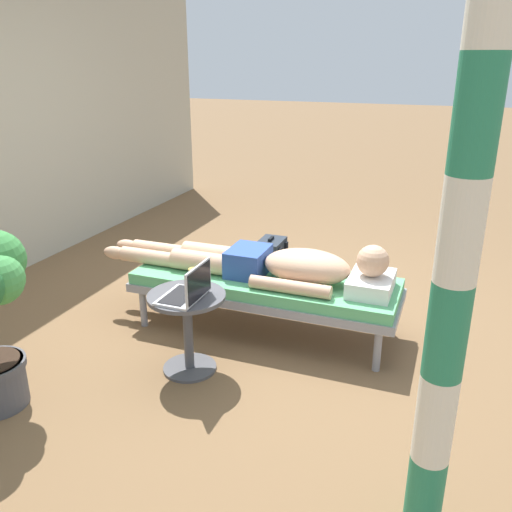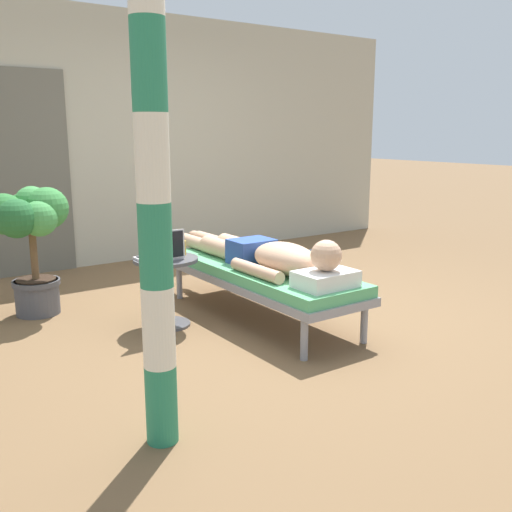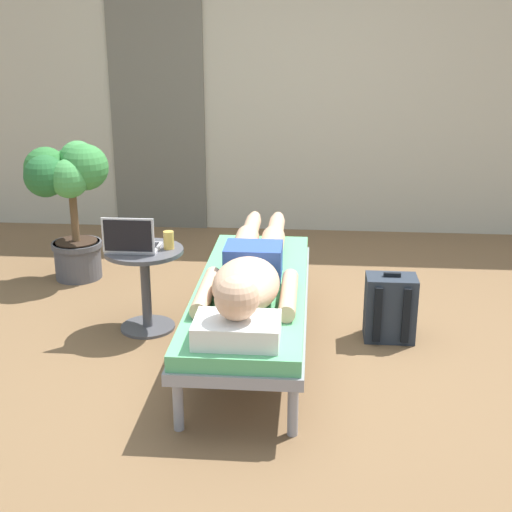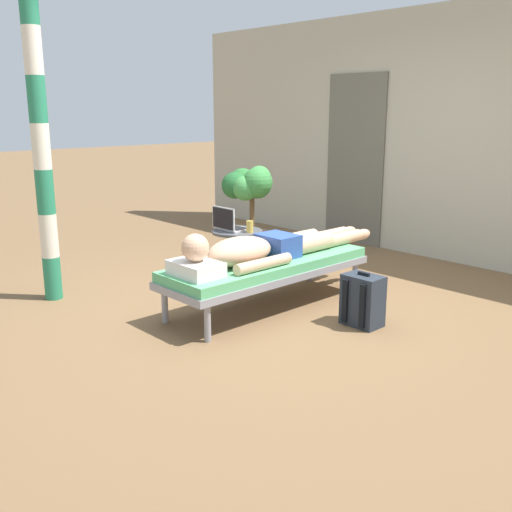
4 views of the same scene
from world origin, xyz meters
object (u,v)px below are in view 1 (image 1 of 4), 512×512
drink_glass (194,277)px  side_table (188,319)px  person_reclining (274,264)px  backpack (270,262)px  laptop (189,291)px  porch_post (461,231)px  lounge_chair (265,286)px

drink_glass → side_table: bearing=-170.7°
side_table → person_reclining: bearing=-25.7°
person_reclining → backpack: bearing=20.8°
person_reclining → laptop: laptop is taller
side_table → backpack: (1.49, -0.02, -0.16)m
backpack → porch_post: size_ratio=0.16×
lounge_chair → drink_glass: drink_glass is taller
backpack → porch_post: porch_post is taller
laptop → drink_glass: 0.22m
lounge_chair → drink_glass: size_ratio=17.50×
laptop → porch_post: 1.77m
person_reclining → laptop: bearing=159.6°
person_reclining → backpack: 0.93m
person_reclining → side_table: person_reclining is taller
backpack → lounge_chair: bearing=-163.2°
lounge_chair → backpack: 0.86m
side_table → porch_post: size_ratio=0.20×
person_reclining → backpack: (0.81, 0.31, -0.32)m
lounge_chair → laptop: (-0.74, 0.21, 0.24)m
lounge_chair → side_table: size_ratio=3.64×
lounge_chair → backpack: size_ratio=4.49×
lounge_chair → porch_post: 2.14m
drink_glass → backpack: size_ratio=0.26×
drink_glass → backpack: (1.34, -0.04, -0.38)m
porch_post → backpack: bearing=33.0°
side_table → drink_glass: bearing=9.3°
side_table → backpack: 1.50m
drink_glass → backpack: 1.40m
lounge_chair → side_table: 0.73m
lounge_chair → person_reclining: bearing=-90.0°
side_table → laptop: 0.24m
person_reclining → side_table: size_ratio=4.15×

